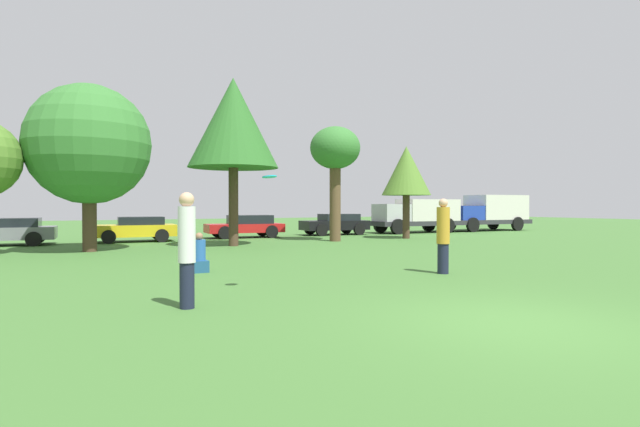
% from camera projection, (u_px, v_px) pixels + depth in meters
% --- Properties ---
extents(ground_plane, '(120.00, 120.00, 0.00)m').
position_uv_depth(ground_plane, '(517.00, 323.00, 7.25)').
color(ground_plane, '#3D6B2D').
extents(person_thrower, '(0.29, 0.29, 1.99)m').
position_uv_depth(person_thrower, '(187.00, 247.00, 8.29)').
color(person_thrower, '#191E33').
rests_on(person_thrower, ground).
extents(person_catcher, '(0.33, 0.33, 1.95)m').
position_uv_depth(person_catcher, '(443.00, 235.00, 12.55)').
color(person_catcher, '#191E33').
rests_on(person_catcher, ground).
extents(frisbee, '(0.30, 0.30, 0.06)m').
position_uv_depth(frisbee, '(269.00, 177.00, 9.76)').
color(frisbee, '#19B2D8').
extents(bystander_sitting, '(0.45, 0.37, 1.05)m').
position_uv_depth(bystander_sitting, '(199.00, 256.00, 12.79)').
color(bystander_sitting, navy).
rests_on(bystander_sitting, ground).
extents(tree_1, '(4.57, 4.57, 6.39)m').
position_uv_depth(tree_1, '(89.00, 145.00, 18.54)').
color(tree_1, '#473323').
rests_on(tree_1, ground).
extents(tree_2, '(3.93, 3.93, 7.35)m').
position_uv_depth(tree_2, '(233.00, 124.00, 21.15)').
color(tree_2, '#473323').
rests_on(tree_2, ground).
extents(tree_3, '(2.49, 2.49, 5.68)m').
position_uv_depth(tree_3, '(335.00, 152.00, 24.01)').
color(tree_3, brown).
rests_on(tree_3, ground).
extents(tree_4, '(2.63, 2.63, 4.96)m').
position_uv_depth(tree_4, '(406.00, 172.00, 26.04)').
color(tree_4, '#473323').
rests_on(tree_4, ground).
extents(parked_car_grey, '(4.33, 2.24, 1.22)m').
position_uv_depth(parked_car_grey, '(3.00, 231.00, 21.33)').
color(parked_car_grey, slate).
rests_on(parked_car_grey, ground).
extents(parked_car_yellow, '(3.89, 2.10, 1.22)m').
position_uv_depth(parked_car_yellow, '(136.00, 228.00, 23.66)').
color(parked_car_yellow, gold).
rests_on(parked_car_yellow, ground).
extents(parked_car_red, '(4.26, 2.02, 1.25)m').
position_uv_depth(parked_car_red, '(246.00, 226.00, 26.72)').
color(parked_car_red, red).
rests_on(parked_car_red, ground).
extents(parked_car_black, '(4.11, 2.06, 1.27)m').
position_uv_depth(parked_car_black, '(336.00, 224.00, 29.36)').
color(parked_car_black, black).
rests_on(parked_car_black, ground).
extents(delivery_truck_silver, '(6.26, 2.53, 2.18)m').
position_uv_depth(delivery_truck_silver, '(418.00, 214.00, 31.67)').
color(delivery_truck_silver, '#2D2D33').
rests_on(delivery_truck_silver, ground).
extents(delivery_truck_blue, '(6.58, 2.80, 2.51)m').
position_uv_depth(delivery_truck_blue, '(489.00, 211.00, 34.43)').
color(delivery_truck_blue, '#2D2D33').
rests_on(delivery_truck_blue, ground).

